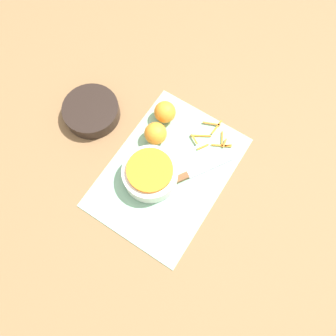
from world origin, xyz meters
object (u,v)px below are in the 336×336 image
Objects in this scene: bowl_speckled at (150,173)px; orange_right at (156,133)px; knife at (184,177)px; orange_left at (165,112)px; bowl_dark at (92,111)px.

bowl_speckled is 2.35× the size of orange_right.
orange_right is at bearing 26.66° from bowl_speckled.
bowl_speckled is 0.11m from knife.
orange_left reaches higher than knife.
bowl_dark is 0.23m from orange_right.
knife is (0.06, -0.09, -0.03)m from bowl_speckled.
orange_right is (-0.08, -0.02, 0.00)m from orange_left.
orange_right is (0.04, -0.22, 0.02)m from bowl_dark.
orange_left is (0.20, 0.08, 0.00)m from bowl_speckled.
bowl_speckled is at bearing -153.34° from orange_right.
bowl_dark is 2.56× the size of orange_right.
orange_right is (0.12, 0.06, 0.00)m from bowl_speckled.
bowl_dark is 0.37m from knife.
orange_right reaches higher than bowl_dark.
knife is at bearing -113.38° from orange_right.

